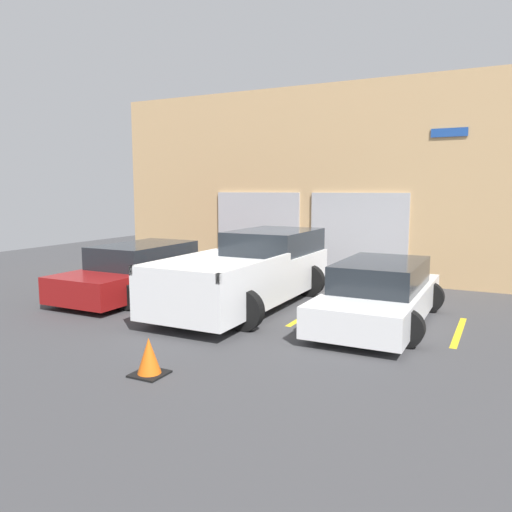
# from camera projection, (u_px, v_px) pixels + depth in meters

# --- Properties ---
(ground_plane) EXTENTS (28.00, 28.00, 0.00)m
(ground_plane) POSITION_uv_depth(u_px,v_px,m) (269.00, 296.00, 12.37)
(ground_plane) COLOR #3D3D3F
(shophouse_building) EXTENTS (13.49, 0.68, 5.64)m
(shophouse_building) POSITION_uv_depth(u_px,v_px,m) (316.00, 185.00, 14.92)
(shophouse_building) COLOR tan
(shophouse_building) RESTS_ON ground
(pickup_truck) EXTENTS (2.50, 5.52, 1.63)m
(pickup_truck) POSITION_uv_depth(u_px,v_px,m) (252.00, 271.00, 11.46)
(pickup_truck) COLOR white
(pickup_truck) RESTS_ON ground
(sedan_white) EXTENTS (2.16, 4.42, 1.23)m
(sedan_white) POSITION_uv_depth(u_px,v_px,m) (380.00, 294.00, 9.92)
(sedan_white) COLOR white
(sedan_white) RESTS_ON ground
(sedan_side) EXTENTS (2.17, 4.70, 1.28)m
(sedan_side) POSITION_uv_depth(u_px,v_px,m) (142.00, 271.00, 12.59)
(sedan_side) COLOR maroon
(sedan_side) RESTS_ON ground
(parking_stripe_far_left) EXTENTS (0.12, 2.20, 0.01)m
(parking_stripe_far_left) POSITION_uv_depth(u_px,v_px,m) (98.00, 289.00, 13.31)
(parking_stripe_far_left) COLOR gold
(parking_stripe_far_left) RESTS_ON ground
(parking_stripe_left) EXTENTS (0.12, 2.20, 0.01)m
(parking_stripe_left) POSITION_uv_depth(u_px,v_px,m) (191.00, 300.00, 11.97)
(parking_stripe_left) COLOR gold
(parking_stripe_left) RESTS_ON ground
(parking_stripe_centre) EXTENTS (0.12, 2.20, 0.01)m
(parking_stripe_centre) POSITION_uv_depth(u_px,v_px,m) (308.00, 314.00, 10.63)
(parking_stripe_centre) COLOR gold
(parking_stripe_centre) RESTS_ON ground
(parking_stripe_right) EXTENTS (0.12, 2.20, 0.01)m
(parking_stripe_right) POSITION_uv_depth(u_px,v_px,m) (459.00, 332.00, 9.29)
(parking_stripe_right) COLOR gold
(parking_stripe_right) RESTS_ON ground
(traffic_cone) EXTENTS (0.47, 0.47, 0.55)m
(traffic_cone) POSITION_uv_depth(u_px,v_px,m) (149.00, 358.00, 7.11)
(traffic_cone) COLOR black
(traffic_cone) RESTS_ON ground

